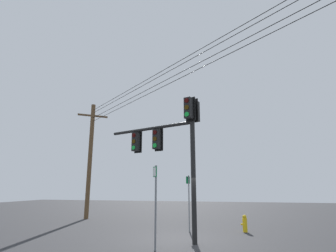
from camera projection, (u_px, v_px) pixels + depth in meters
name	position (u px, v px, depth m)	size (l,w,h in m)	color
ground_plane	(180.00, 240.00, 11.02)	(60.00, 60.00, 0.00)	#2D2D30
signal_mast_assembly	(173.00, 139.00, 11.59)	(2.14, 4.58, 5.89)	black
utility_pole_wooden	(90.00, 157.00, 19.13)	(1.38, 1.83, 8.22)	brown
route_sign_primary	(155.00, 199.00, 9.49)	(0.22, 0.19, 2.92)	slate
fire_hydrant	(245.00, 223.00, 12.90)	(0.22, 0.30, 0.81)	yellow
route_sign_secondary	(189.00, 198.00, 13.34)	(0.28, 0.17, 2.72)	slate
overhead_wire_span	(209.00, 54.00, 11.01)	(14.42, 18.47, 1.28)	black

